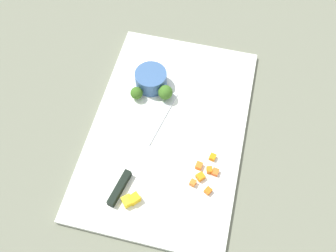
# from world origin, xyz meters

# --- Properties ---
(ground_plane) EXTENTS (4.00, 4.00, 0.00)m
(ground_plane) POSITION_xyz_m (0.00, 0.00, 0.00)
(ground_plane) COLOR #6A6E59
(cutting_board) EXTENTS (0.49, 0.32, 0.01)m
(cutting_board) POSITION_xyz_m (0.00, 0.00, 0.01)
(cutting_board) COLOR white
(cutting_board) RESTS_ON ground_plane
(prep_bowl) EXTENTS (0.07, 0.07, 0.04)m
(prep_bowl) POSITION_xyz_m (0.10, 0.06, 0.03)
(prep_bowl) COLOR #365A8B
(prep_bowl) RESTS_ON cutting_board
(chef_knife) EXTENTS (0.29, 0.08, 0.02)m
(chef_knife) POSITION_xyz_m (-0.10, 0.05, 0.02)
(chef_knife) COLOR silver
(chef_knife) RESTS_ON cutting_board
(carrot_dice_0) EXTENTS (0.02, 0.01, 0.01)m
(carrot_dice_0) POSITION_xyz_m (-0.07, -0.08, 0.02)
(carrot_dice_0) COLOR orange
(carrot_dice_0) RESTS_ON cutting_board
(carrot_dice_1) EXTENTS (0.01, 0.01, 0.01)m
(carrot_dice_1) POSITION_xyz_m (-0.11, -0.08, 0.02)
(carrot_dice_1) COLOR orange
(carrot_dice_1) RESTS_ON cutting_board
(carrot_dice_2) EXTENTS (0.02, 0.02, 0.01)m
(carrot_dice_2) POSITION_xyz_m (-0.12, -0.11, 0.02)
(carrot_dice_2) COLOR orange
(carrot_dice_2) RESTS_ON cutting_board
(carrot_dice_3) EXTENTS (0.02, 0.02, 0.01)m
(carrot_dice_3) POSITION_xyz_m (-0.10, -0.09, 0.02)
(carrot_dice_3) COLOR orange
(carrot_dice_3) RESTS_ON cutting_board
(carrot_dice_4) EXTENTS (0.02, 0.01, 0.01)m
(carrot_dice_4) POSITION_xyz_m (-0.05, -0.11, 0.02)
(carrot_dice_4) COLOR orange
(carrot_dice_4) RESTS_ON cutting_board
(carrot_dice_5) EXTENTS (0.01, 0.01, 0.01)m
(carrot_dice_5) POSITION_xyz_m (-0.08, -0.10, 0.02)
(carrot_dice_5) COLOR orange
(carrot_dice_5) RESTS_ON cutting_board
(carrot_dice_6) EXTENTS (0.02, 0.01, 0.01)m
(carrot_dice_6) POSITION_xyz_m (-0.08, -0.12, 0.02)
(carrot_dice_6) COLOR orange
(carrot_dice_6) RESTS_ON cutting_board
(pepper_dice_0) EXTENTS (0.03, 0.03, 0.02)m
(pepper_dice_0) POSITION_xyz_m (-0.18, 0.04, 0.02)
(pepper_dice_0) COLOR yellow
(pepper_dice_0) RESTS_ON cutting_board
(pepper_dice_1) EXTENTS (0.03, 0.03, 0.02)m
(pepper_dice_1) POSITION_xyz_m (-0.17, 0.03, 0.02)
(pepper_dice_1) COLOR yellow
(pepper_dice_1) RESTS_ON cutting_board
(broccoli_floret_0) EXTENTS (0.03, 0.03, 0.04)m
(broccoli_floret_0) POSITION_xyz_m (0.07, 0.02, 0.03)
(broccoli_floret_0) COLOR #84B45C
(broccoli_floret_0) RESTS_ON cutting_board
(broccoli_floret_1) EXTENTS (0.03, 0.03, 0.03)m
(broccoli_floret_1) POSITION_xyz_m (0.06, 0.09, 0.03)
(broccoli_floret_1) COLOR #80B65A
(broccoli_floret_1) RESTS_ON cutting_board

